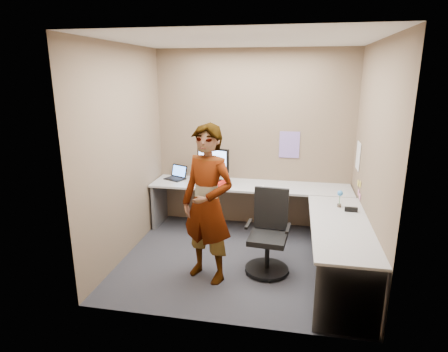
% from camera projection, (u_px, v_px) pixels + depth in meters
% --- Properties ---
extents(ground, '(3.00, 3.00, 0.00)m').
position_uv_depth(ground, '(240.00, 260.00, 4.86)').
color(ground, '#27272C').
rests_on(ground, ground).
extents(wall_back, '(3.00, 0.00, 3.00)m').
position_uv_depth(wall_back, '(253.00, 140.00, 5.73)').
color(wall_back, brown).
rests_on(wall_back, ground).
extents(wall_right, '(0.00, 2.70, 2.70)m').
position_uv_depth(wall_right, '(372.00, 164.00, 4.23)').
color(wall_right, brown).
rests_on(wall_right, ground).
extents(wall_left, '(0.00, 2.70, 2.70)m').
position_uv_depth(wall_left, '(125.00, 154.00, 4.77)').
color(wall_left, brown).
rests_on(wall_left, ground).
extents(ceiling, '(3.00, 3.00, 0.00)m').
position_uv_depth(ceiling, '(242.00, 40.00, 4.14)').
color(ceiling, white).
rests_on(ceiling, wall_back).
extents(desk, '(2.98, 2.58, 0.73)m').
position_uv_depth(desk, '(277.00, 209.00, 4.99)').
color(desk, '#A3A3A3').
rests_on(desk, ground).
extents(paper_ream, '(0.38, 0.32, 0.06)m').
position_uv_depth(paper_ream, '(213.00, 183.00, 5.58)').
color(paper_ream, red).
rests_on(paper_ream, desk).
extents(monitor, '(0.51, 0.22, 0.49)m').
position_uv_depth(monitor, '(213.00, 161.00, 5.51)').
color(monitor, black).
rests_on(monitor, paper_ream).
extents(laptop, '(0.37, 0.35, 0.21)m').
position_uv_depth(laptop, '(177.00, 175.00, 5.89)').
color(laptop, black).
rests_on(laptop, desk).
extents(trackball_mouse, '(0.12, 0.08, 0.07)m').
position_uv_depth(trackball_mouse, '(227.00, 182.00, 5.65)').
color(trackball_mouse, '#B7B7BC').
rests_on(trackball_mouse, desk).
extents(origami, '(0.10, 0.10, 0.06)m').
position_uv_depth(origami, '(263.00, 187.00, 5.38)').
color(origami, white).
rests_on(origami, desk).
extents(stapler, '(0.15, 0.04, 0.05)m').
position_uv_depth(stapler, '(351.00, 209.00, 4.50)').
color(stapler, black).
rests_on(stapler, desk).
extents(flower, '(0.07, 0.07, 0.22)m').
position_uv_depth(flower, '(340.00, 196.00, 4.62)').
color(flower, brown).
rests_on(flower, desk).
extents(calendar_purple, '(0.30, 0.01, 0.40)m').
position_uv_depth(calendar_purple, '(289.00, 145.00, 5.63)').
color(calendar_purple, '#846BB7').
rests_on(calendar_purple, wall_back).
extents(calendar_white, '(0.01, 0.28, 0.38)m').
position_uv_depth(calendar_white, '(358.00, 156.00, 5.11)').
color(calendar_white, white).
rests_on(calendar_white, wall_right).
extents(sticky_note_a, '(0.01, 0.07, 0.07)m').
position_uv_depth(sticky_note_a, '(360.00, 184.00, 4.85)').
color(sticky_note_a, '#F2E059').
rests_on(sticky_note_a, wall_right).
extents(sticky_note_b, '(0.01, 0.07, 0.07)m').
position_uv_depth(sticky_note_b, '(359.00, 192.00, 4.94)').
color(sticky_note_b, pink).
rests_on(sticky_note_b, wall_right).
extents(sticky_note_c, '(0.01, 0.07, 0.07)m').
position_uv_depth(sticky_note_c, '(360.00, 197.00, 4.83)').
color(sticky_note_c, pink).
rests_on(sticky_note_c, wall_right).
extents(sticky_note_d, '(0.01, 0.07, 0.07)m').
position_uv_depth(sticky_note_d, '(358.00, 183.00, 5.00)').
color(sticky_note_d, '#F2E059').
rests_on(sticky_note_d, wall_right).
extents(office_chair, '(0.53, 0.53, 0.99)m').
position_uv_depth(office_chair, '(268.00, 239.00, 4.51)').
color(office_chair, black).
rests_on(office_chair, ground).
extents(person, '(0.78, 0.66, 1.82)m').
position_uv_depth(person, '(207.00, 204.00, 4.22)').
color(person, '#999399').
rests_on(person, ground).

